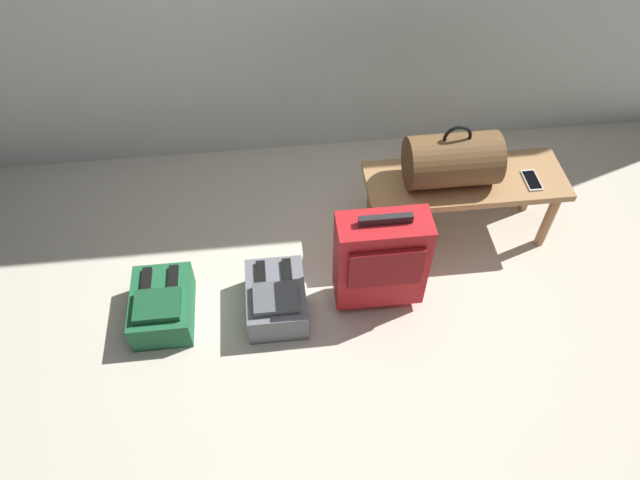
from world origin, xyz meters
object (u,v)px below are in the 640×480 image
Objects in this scene: bench at (464,187)px; suitcase_upright_red at (381,260)px; backpack_grey at (276,298)px; backpack_green at (162,305)px; duffel_bag_brown at (452,160)px; cell_phone at (532,180)px.

bench is 1.67× the size of suitcase_upright_red.
backpack_grey is (-0.50, -0.01, -0.22)m from suitcase_upright_red.
bench reaches higher than backpack_grey.
bench is at bearing 14.07° from backpack_green.
duffel_bag_brown reaches higher than cell_phone.
duffel_bag_brown is at bearing 24.28° from backpack_grey.
duffel_bag_brown is at bearing 44.39° from suitcase_upright_red.
bench is 2.63× the size of backpack_grey.
suitcase_upright_red is (-0.81, -0.34, -0.10)m from cell_phone.
bench reaches higher than backpack_green.
cell_phone is (0.32, -0.05, 0.07)m from bench.
cell_phone reaches higher than bench.
backpack_grey is (-1.31, -0.35, -0.31)m from cell_phone.
bench is 2.27× the size of duffel_bag_brown.
backpack_grey is 0.54m from backpack_green.
duffel_bag_brown is 1.16× the size of backpack_green.
duffel_bag_brown is at bearing 180.00° from bench.
bench is 2.63× the size of backpack_green.
backpack_green is (-1.85, -0.33, -0.31)m from cell_phone.
bench is 1.10m from backpack_grey.
backpack_grey is (-0.89, -0.40, -0.44)m from duffel_bag_brown.
suitcase_upright_red is 0.54m from backpack_grey.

